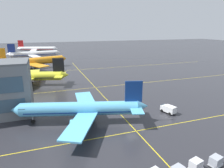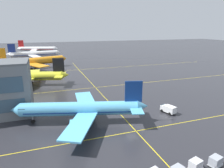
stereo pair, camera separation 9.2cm
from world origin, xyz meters
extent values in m
plane|color=#28282D|center=(0.00, 0.00, 0.00)|extent=(600.00, 600.00, 0.00)
cylinder|color=#5BB7E5|center=(-11.01, 6.53, 3.55)|extent=(27.56, 10.88, 3.29)
cone|color=#5BB7E5|center=(-25.42, 10.70, 3.55)|extent=(3.06, 3.73, 3.23)
cone|color=#5BB7E5|center=(3.64, 2.28, 3.90)|extent=(3.53, 3.78, 3.13)
cube|color=navy|center=(1.47, 2.91, 7.63)|extent=(4.08, 1.46, 5.20)
cube|color=#5BB7E5|center=(2.61, 5.29, 3.90)|extent=(3.92, 5.10, 0.21)
cube|color=#5BB7E5|center=(1.17, 0.29, 3.90)|extent=(3.92, 5.10, 0.21)
cube|color=#5BB7E5|center=(-8.13, 13.36, 3.03)|extent=(5.44, 13.29, 0.35)
cube|color=#5BB7E5|center=(-12.23, -0.79, 3.03)|extent=(10.11, 13.59, 0.35)
cylinder|color=#5BB7E5|center=(-9.93, 10.90, 1.91)|extent=(3.34, 2.57, 1.82)
cylinder|color=#5BB7E5|center=(-12.43, 2.25, 1.91)|extent=(3.34, 2.57, 1.82)
cube|color=#385166|center=(-23.50, 10.14, 4.03)|extent=(2.34, 3.34, 0.61)
cube|color=navy|center=(-11.01, 6.53, 3.14)|extent=(25.44, 10.29, 0.31)
cylinder|color=#99999E|center=(-21.84, 9.66, 1.43)|extent=(0.24, 0.24, 1.43)
cylinder|color=black|center=(-21.84, 9.66, 0.48)|extent=(1.02, 0.64, 0.95)
cylinder|color=#99999E|center=(-8.72, 8.21, 1.43)|extent=(0.24, 0.24, 1.43)
cylinder|color=black|center=(-8.72, 8.21, 0.48)|extent=(1.02, 0.64, 0.95)
cylinder|color=#99999E|center=(-9.98, 3.88, 1.43)|extent=(0.24, 0.24, 1.43)
cylinder|color=black|center=(-9.98, 3.88, 0.48)|extent=(1.02, 0.64, 0.95)
cylinder|color=yellow|center=(-25.86, 45.96, 3.77)|extent=(29.22, 11.49, 3.49)
cone|color=yellow|center=(-10.32, 41.48, 4.13)|extent=(3.74, 4.00, 3.32)
cube|color=black|center=(-12.62, 42.14, 8.09)|extent=(4.33, 1.54, 5.51)
cube|color=yellow|center=(-11.41, 44.67, 4.13)|extent=(4.15, 5.41, 0.22)
cube|color=yellow|center=(-12.94, 39.37, 4.13)|extent=(4.15, 5.41, 0.22)
cube|color=yellow|center=(-22.82, 53.21, 3.22)|extent=(5.74, 14.09, 0.37)
cube|color=yellow|center=(-27.14, 38.20, 3.22)|extent=(10.70, 14.41, 0.37)
cylinder|color=black|center=(-24.72, 50.60, 2.02)|extent=(3.54, 2.72, 1.93)
cylinder|color=black|center=(-27.36, 41.42, 2.02)|extent=(3.54, 2.72, 1.93)
cube|color=black|center=(-25.86, 45.96, 3.33)|extent=(26.97, 10.87, 0.33)
cylinder|color=#99999E|center=(-23.44, 47.74, 1.52)|extent=(0.26, 0.26, 1.52)
cylinder|color=black|center=(-23.44, 47.74, 0.51)|extent=(1.09, 0.68, 1.01)
cylinder|color=#99999E|center=(-24.76, 43.15, 1.52)|extent=(0.26, 0.26, 1.52)
cylinder|color=black|center=(-24.76, 43.15, 0.51)|extent=(1.09, 0.68, 1.01)
cylinder|color=orange|center=(-23.22, 79.84, 4.31)|extent=(33.27, 13.99, 3.99)
cone|color=orange|center=(-5.89, 85.34, 4.31)|extent=(3.79, 4.56, 3.91)
cube|color=orange|center=(-38.24, 75.06, 9.25)|extent=(4.92, 1.89, 6.31)
cube|color=orange|center=(-37.79, 71.90, 4.73)|extent=(4.86, 6.23, 0.25)
cube|color=orange|center=(-21.51, 71.00, 3.68)|extent=(12.54, 16.41, 0.42)
cube|color=orange|center=(-26.92, 88.03, 3.68)|extent=(6.98, 16.23, 0.42)
cylinder|color=#333338|center=(-21.36, 74.69, 2.31)|extent=(4.07, 3.19, 2.21)
cylinder|color=#333338|center=(-24.67, 85.11, 2.31)|extent=(4.07, 3.19, 2.21)
cube|color=#385166|center=(-8.19, 84.61, 4.89)|extent=(2.92, 4.07, 0.74)
cube|color=orange|center=(-23.22, 79.84, 3.81)|extent=(30.71, 13.21, 0.38)
cylinder|color=#99999E|center=(-10.19, 83.97, 1.73)|extent=(0.29, 0.29, 1.73)
cylinder|color=black|center=(-10.19, 83.97, 0.58)|extent=(1.25, 0.80, 1.16)
cylinder|color=#99999E|center=(-24.39, 76.60, 1.73)|extent=(0.29, 0.29, 1.73)
cylinder|color=black|center=(-24.39, 76.60, 0.58)|extent=(1.25, 0.80, 1.16)
cylinder|color=#99999E|center=(-26.05, 81.81, 1.73)|extent=(0.29, 0.29, 1.73)
cylinder|color=black|center=(-26.05, 81.81, 0.58)|extent=(1.25, 0.80, 1.16)
cylinder|color=white|center=(-23.28, 117.20, 4.04)|extent=(31.74, 6.91, 3.74)
cone|color=white|center=(-6.33, 118.92, 4.04)|extent=(2.92, 3.91, 3.67)
cone|color=white|center=(-40.53, 115.45, 4.43)|extent=(3.50, 3.86, 3.56)
cube|color=navy|center=(-37.99, 115.71, 8.67)|extent=(4.74, 0.83, 5.91)
cube|color=white|center=(-38.18, 112.72, 4.43)|extent=(3.65, 5.42, 0.24)
cube|color=white|center=(-38.77, 118.60, 4.43)|extent=(3.65, 5.42, 0.24)
cube|color=white|center=(-23.42, 108.77, 3.45)|extent=(9.40, 15.64, 0.39)
cube|color=white|center=(-25.11, 125.43, 3.45)|extent=(6.69, 15.25, 0.39)
cylinder|color=navy|center=(-22.57, 112.12, 2.17)|extent=(3.54, 2.40, 2.07)
cylinder|color=navy|center=(-23.60, 122.32, 2.17)|extent=(3.54, 2.40, 2.07)
cube|color=#385166|center=(-8.58, 118.69, 4.58)|extent=(2.11, 3.61, 0.69)
cube|color=navy|center=(-23.28, 117.20, 3.57)|extent=(29.24, 6.69, 0.35)
cylinder|color=#99999E|center=(-10.54, 118.49, 1.63)|extent=(0.28, 0.28, 1.63)
cylinder|color=black|center=(-10.54, 118.49, 0.54)|extent=(1.12, 0.55, 1.08)
cylinder|color=#99999E|center=(-24.98, 114.45, 1.63)|extent=(0.28, 0.28, 1.63)
cylinder|color=black|center=(-24.98, 114.45, 0.54)|extent=(1.12, 0.55, 1.08)
cylinder|color=#99999E|center=(-25.50, 119.55, 1.63)|extent=(0.28, 0.28, 1.63)
cylinder|color=black|center=(-25.50, 119.55, 0.54)|extent=(1.12, 0.55, 1.08)
cylinder|color=white|center=(-21.66, 155.77, 3.98)|extent=(30.81, 12.54, 3.69)
cone|color=white|center=(-5.58, 150.90, 3.98)|extent=(3.46, 4.19, 3.62)
cone|color=white|center=(-38.01, 160.73, 4.37)|extent=(3.99, 4.26, 3.51)
cube|color=red|center=(-35.59, 160.00, 8.54)|extent=(4.56, 1.69, 5.83)
cube|color=white|center=(-36.90, 157.35, 4.37)|extent=(4.44, 5.73, 0.23)
cube|color=white|center=(-35.21, 162.92, 4.37)|extent=(4.44, 5.73, 0.23)
cube|color=white|center=(-24.98, 148.16, 3.40)|extent=(6.26, 14.94, 0.39)
cube|color=white|center=(-20.19, 163.95, 3.40)|extent=(11.45, 15.19, 0.39)
cylinder|color=#4C4C51|center=(-22.93, 150.89, 2.14)|extent=(3.75, 2.91, 2.04)
cylinder|color=#4C4C51|center=(-20.01, 160.55, 2.14)|extent=(3.75, 2.91, 2.04)
cube|color=#385166|center=(-7.72, 151.55, 4.51)|extent=(2.66, 3.76, 0.68)
cube|color=red|center=(-21.66, 155.77, 3.52)|extent=(28.44, 11.85, 0.35)
cylinder|color=#99999E|center=(-9.58, 152.12, 1.60)|extent=(0.27, 0.27, 1.60)
cylinder|color=black|center=(-9.58, 152.12, 0.53)|extent=(1.15, 0.73, 1.07)
cylinder|color=#99999E|center=(-24.25, 153.92, 1.60)|extent=(0.27, 0.27, 1.60)
cylinder|color=black|center=(-24.25, 153.92, 0.53)|extent=(1.15, 0.73, 1.07)
cylinder|color=#99999E|center=(-22.78, 158.75, 1.60)|extent=(0.27, 0.27, 1.60)
cylinder|color=black|center=(-22.78, 158.75, 0.53)|extent=(1.15, 0.73, 1.07)
cube|color=yellow|center=(0.00, -2.00, 0.00)|extent=(163.62, 0.20, 0.01)
cube|color=yellow|center=(0.00, 33.70, 0.00)|extent=(163.62, 0.20, 0.01)
cube|color=yellow|center=(0.00, 69.40, 0.00)|extent=(163.62, 0.20, 0.01)
cube|color=yellow|center=(0.00, 33.70, 0.00)|extent=(0.20, 117.80, 0.01)
cube|color=white|center=(12.72, 3.57, 1.25)|extent=(2.74, 3.44, 1.70)
cube|color=white|center=(12.12, 5.42, 1.10)|extent=(2.11, 1.79, 1.40)
cube|color=#385166|center=(11.96, 5.90, 1.45)|extent=(1.63, 0.84, 0.70)
cylinder|color=black|center=(13.04, 5.67, 0.40)|extent=(0.51, 0.85, 0.80)
cylinder|color=black|center=(11.23, 5.08, 0.40)|extent=(0.51, 0.85, 0.80)
cylinder|color=black|center=(13.84, 3.20, 0.40)|extent=(0.51, 0.85, 0.80)
cylinder|color=black|center=(12.04, 2.61, 0.40)|extent=(0.51, 0.85, 0.80)
cube|color=silver|center=(3.44, -16.65, 1.11)|extent=(2.20, 1.86, 1.50)
cylinder|color=#99999E|center=(4.75, -16.32, 0.30)|extent=(0.70, 0.25, 0.08)
cylinder|color=black|center=(4.12, -15.84, 0.12)|extent=(0.26, 0.16, 0.24)
cube|color=#99999E|center=(7.21, -17.01, 0.30)|extent=(2.43, 2.07, 0.12)
cube|color=#9EA3AD|center=(7.21, -17.01, 1.11)|extent=(2.20, 1.86, 1.50)
cube|color=#9EA3AD|center=(7.36, -17.59, 0.58)|extent=(1.98, 1.01, 0.57)
cylinder|color=#99999E|center=(8.52, -16.68, 0.30)|extent=(0.70, 0.25, 0.08)
cylinder|color=black|center=(8.19, -17.40, 0.12)|extent=(0.26, 0.16, 0.24)
cylinder|color=black|center=(7.89, -16.20, 0.12)|extent=(0.26, 0.16, 0.24)
cylinder|color=black|center=(6.24, -16.62, 0.12)|extent=(0.26, 0.16, 0.24)
camera|label=1|loc=(-18.32, -37.84, 22.28)|focal=31.89mm
camera|label=2|loc=(-18.23, -37.87, 22.28)|focal=31.89mm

